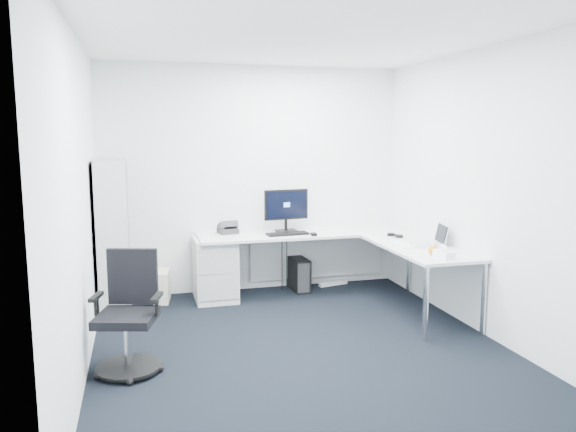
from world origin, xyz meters
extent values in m
plane|color=black|center=(0.00, 0.00, 0.00)|extent=(4.20, 4.20, 0.00)
plane|color=white|center=(0.00, 0.00, 2.70)|extent=(4.20, 4.20, 0.00)
cube|color=white|center=(0.00, 2.10, 1.35)|extent=(3.60, 0.02, 2.70)
cube|color=white|center=(0.00, -2.10, 1.35)|extent=(3.60, 0.02, 2.70)
cube|color=white|center=(-1.80, 0.00, 1.35)|extent=(0.02, 4.20, 2.70)
cube|color=white|center=(1.80, 0.00, 1.35)|extent=(0.02, 4.20, 2.70)
cube|color=silver|center=(-0.53, 1.76, 0.36)|extent=(0.47, 0.58, 0.72)
cube|color=black|center=(0.51, 1.88, 0.20)|extent=(0.20, 0.41, 0.40)
cube|color=beige|center=(-1.13, 1.84, 0.18)|extent=(0.22, 0.39, 0.35)
cube|color=white|center=(0.99, 1.97, 0.02)|extent=(0.39, 0.15, 0.04)
cube|color=black|center=(0.30, 1.63, 0.75)|extent=(0.50, 0.21, 0.02)
cube|color=black|center=(0.58, 1.51, 0.76)|extent=(0.07, 0.10, 0.03)
cube|color=white|center=(1.30, 0.75, 0.75)|extent=(0.16, 0.41, 0.01)
sphere|color=orange|center=(1.39, 0.24, 0.78)|extent=(0.09, 0.09, 0.09)
cube|color=white|center=(1.41, 0.07, 0.78)|extent=(0.13, 0.22, 0.07)
camera|label=1|loc=(-1.35, -4.54, 1.91)|focal=35.00mm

